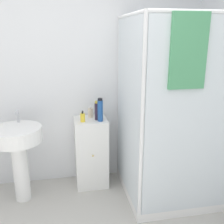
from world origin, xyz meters
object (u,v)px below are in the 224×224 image
sink (18,147)px  shampoo_bottle_tall_black (97,111)px  shampoo_bottle_blue (100,110)px  soap_dispenser (83,117)px  lotion_bottle_white (90,113)px

sink → shampoo_bottle_tall_black: (0.86, 0.15, 0.31)m
sink → shampoo_bottle_tall_black: bearing=9.7°
shampoo_bottle_tall_black → shampoo_bottle_blue: size_ratio=0.83×
shampoo_bottle_tall_black → sink: bearing=-170.3°
sink → shampoo_bottle_blue: size_ratio=3.70×
sink → shampoo_bottle_tall_black: size_ratio=4.47×
soap_dispenser → sink: bearing=-171.6°
lotion_bottle_white → sink: bearing=-162.8°
shampoo_bottle_tall_black → lotion_bottle_white: (-0.06, 0.10, -0.05)m
sink → lotion_bottle_white: size_ratio=6.92×
shampoo_bottle_blue → lotion_bottle_white: bearing=120.7°
shampoo_bottle_tall_black → lotion_bottle_white: size_ratio=1.55×
shampoo_bottle_blue → lotion_bottle_white: size_ratio=1.87×
soap_dispenser → shampoo_bottle_tall_black: (0.17, 0.04, 0.06)m
shampoo_bottle_tall_black → shampoo_bottle_blue: bearing=-63.1°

